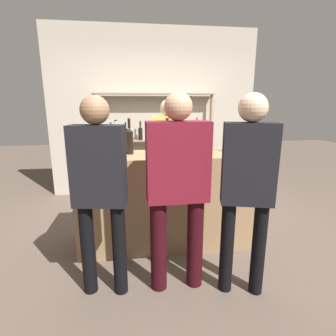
{
  "coord_description": "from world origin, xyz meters",
  "views": [
    {
      "loc": [
        -0.36,
        -2.74,
        1.55
      ],
      "look_at": [
        0.0,
        0.0,
        0.88
      ],
      "focal_mm": 28.0,
      "sensor_mm": 36.0,
      "label": 1
    }
  ],
  "objects_px": {
    "customer_right": "(248,181)",
    "counter_bottle_3": "(234,141)",
    "cork_jar": "(99,149)",
    "wine_glass": "(208,141)",
    "customer_center": "(177,182)",
    "counter_bottle_1": "(130,140)",
    "counter_bottle_4": "(200,142)",
    "counter_bottle_0": "(117,141)",
    "customer_left": "(99,183)",
    "counter_bottle_2": "(168,140)",
    "server_behind_counter": "(168,150)",
    "ice_bucket": "(171,145)"
  },
  "relations": [
    {
      "from": "customer_right",
      "to": "counter_bottle_3",
      "type": "bearing_deg",
      "value": 0.63
    },
    {
      "from": "counter_bottle_3",
      "to": "cork_jar",
      "type": "xyz_separation_m",
      "value": [
        -1.45,
        -0.03,
        -0.05
      ]
    },
    {
      "from": "wine_glass",
      "to": "customer_center",
      "type": "relative_size",
      "value": 0.1
    },
    {
      "from": "counter_bottle_1",
      "to": "counter_bottle_4",
      "type": "distance_m",
      "value": 0.75
    },
    {
      "from": "counter_bottle_4",
      "to": "customer_center",
      "type": "distance_m",
      "value": 0.79
    },
    {
      "from": "cork_jar",
      "to": "counter_bottle_0",
      "type": "bearing_deg",
      "value": 19.82
    },
    {
      "from": "counter_bottle_0",
      "to": "cork_jar",
      "type": "distance_m",
      "value": 0.2
    },
    {
      "from": "counter_bottle_4",
      "to": "customer_left",
      "type": "bearing_deg",
      "value": -145.28
    },
    {
      "from": "counter_bottle_2",
      "to": "customer_left",
      "type": "xyz_separation_m",
      "value": [
        -0.64,
        -0.81,
        -0.22
      ]
    },
    {
      "from": "counter_bottle_1",
      "to": "server_behind_counter",
      "type": "distance_m",
      "value": 0.85
    },
    {
      "from": "counter_bottle_1",
      "to": "counter_bottle_4",
      "type": "relative_size",
      "value": 1.06
    },
    {
      "from": "counter_bottle_1",
      "to": "server_behind_counter",
      "type": "height_order",
      "value": "server_behind_counter"
    },
    {
      "from": "counter_bottle_3",
      "to": "counter_bottle_2",
      "type": "bearing_deg",
      "value": 176.44
    },
    {
      "from": "customer_center",
      "to": "counter_bottle_3",
      "type": "bearing_deg",
      "value": -45.8
    },
    {
      "from": "counter_bottle_0",
      "to": "counter_bottle_2",
      "type": "height_order",
      "value": "counter_bottle_2"
    },
    {
      "from": "ice_bucket",
      "to": "customer_right",
      "type": "xyz_separation_m",
      "value": [
        0.49,
        -0.77,
        -0.17
      ]
    },
    {
      "from": "counter_bottle_1",
      "to": "counter_bottle_2",
      "type": "distance_m",
      "value": 0.41
    },
    {
      "from": "counter_bottle_3",
      "to": "server_behind_counter",
      "type": "relative_size",
      "value": 0.2
    },
    {
      "from": "ice_bucket",
      "to": "customer_left",
      "type": "bearing_deg",
      "value": -135.73
    },
    {
      "from": "ice_bucket",
      "to": "customer_left",
      "type": "relative_size",
      "value": 0.14
    },
    {
      "from": "wine_glass",
      "to": "counter_bottle_0",
      "type": "bearing_deg",
      "value": -178.01
    },
    {
      "from": "counter_bottle_2",
      "to": "customer_left",
      "type": "bearing_deg",
      "value": -128.14
    },
    {
      "from": "server_behind_counter",
      "to": "counter_bottle_2",
      "type": "bearing_deg",
      "value": 3.91
    },
    {
      "from": "counter_bottle_0",
      "to": "customer_center",
      "type": "bearing_deg",
      "value": -57.39
    },
    {
      "from": "counter_bottle_1",
      "to": "cork_jar",
      "type": "xyz_separation_m",
      "value": [
        -0.31,
        -0.08,
        -0.07
      ]
    },
    {
      "from": "counter_bottle_0",
      "to": "counter_bottle_4",
      "type": "distance_m",
      "value": 0.88
    },
    {
      "from": "counter_bottle_2",
      "to": "cork_jar",
      "type": "relative_size",
      "value": 2.6
    },
    {
      "from": "counter_bottle_0",
      "to": "wine_glass",
      "type": "distance_m",
      "value": 0.99
    },
    {
      "from": "counter_bottle_4",
      "to": "customer_right",
      "type": "bearing_deg",
      "value": -77.81
    },
    {
      "from": "wine_glass",
      "to": "customer_right",
      "type": "xyz_separation_m",
      "value": [
        0.05,
        -0.97,
        -0.18
      ]
    },
    {
      "from": "customer_left",
      "to": "counter_bottle_1",
      "type": "bearing_deg",
      "value": -7.14
    },
    {
      "from": "counter_bottle_0",
      "to": "counter_bottle_3",
      "type": "height_order",
      "value": "counter_bottle_0"
    },
    {
      "from": "counter_bottle_1",
      "to": "customer_center",
      "type": "bearing_deg",
      "value": -65.05
    },
    {
      "from": "counter_bottle_0",
      "to": "counter_bottle_3",
      "type": "distance_m",
      "value": 1.27
    },
    {
      "from": "wine_glass",
      "to": "cork_jar",
      "type": "xyz_separation_m",
      "value": [
        -1.17,
        -0.1,
        -0.05
      ]
    },
    {
      "from": "ice_bucket",
      "to": "cork_jar",
      "type": "bearing_deg",
      "value": 171.78
    },
    {
      "from": "customer_left",
      "to": "customer_right",
      "type": "bearing_deg",
      "value": -88.29
    },
    {
      "from": "counter_bottle_3",
      "to": "customer_right",
      "type": "xyz_separation_m",
      "value": [
        -0.23,
        -0.9,
        -0.19
      ]
    },
    {
      "from": "counter_bottle_3",
      "to": "wine_glass",
      "type": "relative_size",
      "value": 1.99
    },
    {
      "from": "counter_bottle_3",
      "to": "wine_glass",
      "type": "bearing_deg",
      "value": 166.87
    },
    {
      "from": "ice_bucket",
      "to": "customer_right",
      "type": "height_order",
      "value": "customer_right"
    },
    {
      "from": "customer_center",
      "to": "counter_bottle_4",
      "type": "bearing_deg",
      "value": -28.85
    },
    {
      "from": "cork_jar",
      "to": "server_behind_counter",
      "type": "bearing_deg",
      "value": 41.77
    },
    {
      "from": "counter_bottle_1",
      "to": "counter_bottle_2",
      "type": "height_order",
      "value": "counter_bottle_1"
    },
    {
      "from": "counter_bottle_0",
      "to": "counter_bottle_3",
      "type": "relative_size",
      "value": 1.09
    },
    {
      "from": "server_behind_counter",
      "to": "customer_left",
      "type": "bearing_deg",
      "value": -14.5
    },
    {
      "from": "counter_bottle_3",
      "to": "counter_bottle_0",
      "type": "bearing_deg",
      "value": 178.58
    },
    {
      "from": "counter_bottle_2",
      "to": "customer_right",
      "type": "bearing_deg",
      "value": -62.26
    },
    {
      "from": "counter_bottle_4",
      "to": "customer_center",
      "type": "bearing_deg",
      "value": -117.63
    },
    {
      "from": "cork_jar",
      "to": "customer_center",
      "type": "height_order",
      "value": "customer_center"
    }
  ]
}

